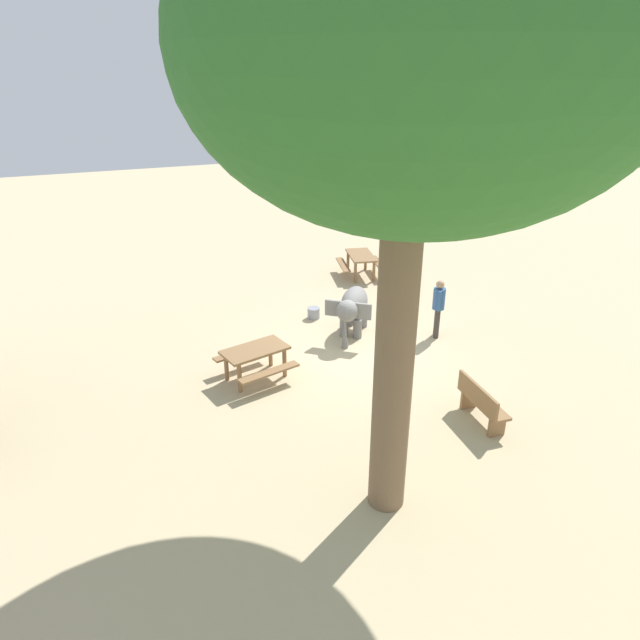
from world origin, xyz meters
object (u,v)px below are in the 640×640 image
at_px(feed_bucket, 314,313).
at_px(shade_tree_main, 414,48).
at_px(person_handler, 438,304).
at_px(picnic_table_near, 361,260).
at_px(elephant, 353,307).
at_px(picnic_table_far, 255,356).
at_px(wooden_bench, 481,402).

bearing_deg(feed_bucket, shade_tree_main, 167.96).
relative_size(person_handler, picnic_table_near, 0.91).
bearing_deg(feed_bucket, elephant, -156.73).
relative_size(elephant, person_handler, 1.07).
distance_m(shade_tree_main, feed_bucket, 10.25).
bearing_deg(picnic_table_far, elephant, -171.27).
xyz_separation_m(person_handler, wooden_bench, (-3.77, 1.35, -0.48)).
xyz_separation_m(shade_tree_main, picnic_table_near, (10.17, -4.39, -6.41)).
bearing_deg(shade_tree_main, feed_bucket, -12.04).
xyz_separation_m(wooden_bench, picnic_table_far, (3.44, 3.81, 0.12)).
xyz_separation_m(shade_tree_main, picnic_table_far, (4.78, 0.92, -6.41)).
bearing_deg(picnic_table_near, person_handler, 10.92).
height_order(person_handler, picnic_table_far, person_handler).
bearing_deg(picnic_table_far, person_handler, 169.57).
bearing_deg(person_handler, picnic_table_far, 33.79).
relative_size(shade_tree_main, wooden_bench, 6.54).
xyz_separation_m(elephant, feed_bucket, (1.38, 0.59, -0.65)).
relative_size(person_handler, wooden_bench, 1.14).
relative_size(shade_tree_main, picnic_table_far, 5.14).
bearing_deg(wooden_bench, person_handler, 164.42).
height_order(shade_tree_main, wooden_bench, shade_tree_main).
height_order(wooden_bench, picnic_table_far, wooden_bench).
bearing_deg(person_handler, elephant, 4.75).
distance_m(wooden_bench, feed_bucket, 6.27).
distance_m(wooden_bench, picnic_table_near, 8.95).
relative_size(shade_tree_main, picnic_table_near, 5.22).
height_order(person_handler, shade_tree_main, shade_tree_main).
distance_m(shade_tree_main, wooden_bench, 7.26).
xyz_separation_m(picnic_table_far, feed_bucket, (2.69, -2.51, -0.43)).
bearing_deg(picnic_table_near, picnic_table_far, -31.98).
bearing_deg(picnic_table_far, feed_bucket, -147.12).
bearing_deg(wooden_bench, picnic_table_near, 174.47).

